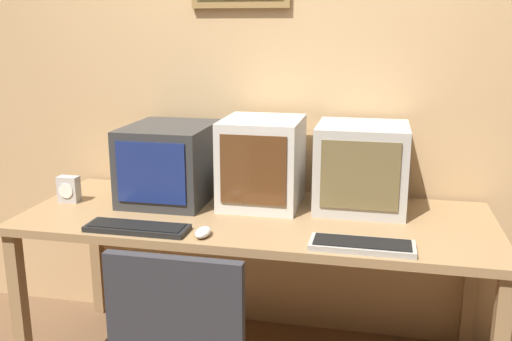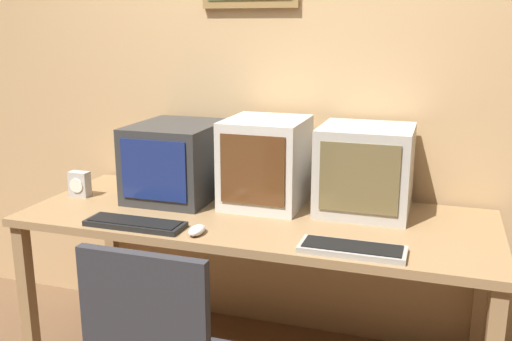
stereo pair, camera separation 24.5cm
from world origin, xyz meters
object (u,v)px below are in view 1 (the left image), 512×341
keyboard_main (137,228)px  mouse_near_keyboard (203,232)px  keyboard_side (362,245)px  monitor_right (361,167)px  monitor_center (262,162)px  desk_clock (69,189)px  monitor_left (170,163)px

keyboard_main → mouse_near_keyboard: (0.28, -0.01, 0.01)m
keyboard_side → monitor_right: bearing=93.4°
monitor_center → keyboard_side: monitor_center is taller
monitor_right → keyboard_main: bearing=-150.1°
monitor_center → monitor_right: monitor_center is taller
monitor_center → keyboard_side: size_ratio=1.02×
monitor_right → desk_clock: (-1.34, -0.20, -0.13)m
monitor_center → monitor_left: bearing=-177.3°
keyboard_main → keyboard_side: 0.90m
monitor_left → mouse_near_keyboard: 0.57m
monitor_left → monitor_center: bearing=2.7°
keyboard_side → desk_clock: 1.40m
monitor_left → keyboard_side: bearing=-25.8°
monitor_right → monitor_left: bearing=-176.6°
mouse_near_keyboard → desk_clock: desk_clock is taller
monitor_center → mouse_near_keyboard: 0.53m
monitor_right → keyboard_side: size_ratio=1.02×
keyboard_main → desk_clock: size_ratio=3.43×
keyboard_main → keyboard_side: (0.90, 0.00, -0.00)m
monitor_left → monitor_center: 0.44m
keyboard_side → monitor_left: bearing=154.2°
mouse_near_keyboard → monitor_center: bearing=73.7°
mouse_near_keyboard → monitor_left: bearing=123.8°
monitor_center → keyboard_main: monitor_center is taller
monitor_left → keyboard_side: 1.03m
monitor_left → monitor_center: monitor_center is taller
keyboard_main → mouse_near_keyboard: mouse_near_keyboard is taller
monitor_left → mouse_near_keyboard: monitor_left is taller
keyboard_main → desk_clock: bearing=147.8°
monitor_center → monitor_right: bearing=4.0°
monitor_center → desk_clock: size_ratio=3.24×
keyboard_main → mouse_near_keyboard: bearing=-1.2°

